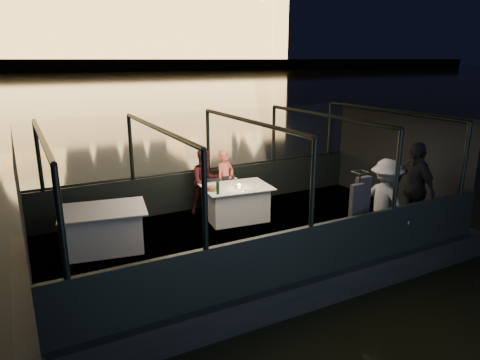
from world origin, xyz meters
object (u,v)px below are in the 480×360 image
passenger_stripe (385,200)px  wine_bottle (218,187)px  dining_table_aft (105,230)px  coat_stand (358,209)px  chair_port_left (216,196)px  chair_port_right (230,194)px  person_woman_coral (225,179)px  dining_table_central (236,203)px  passenger_dark (413,192)px  person_man_maroon (206,181)px

passenger_stripe → wine_bottle: 3.28m
dining_table_aft → coat_stand: bearing=-31.4°
chair_port_left → passenger_stripe: 3.64m
chair_port_left → chair_port_right: (0.37, 0.00, 0.00)m
chair_port_right → wine_bottle: size_ratio=2.52×
person_woman_coral → passenger_stripe: 3.63m
dining_table_central → person_woman_coral: size_ratio=1.01×
dining_table_aft → dining_table_central: bearing=4.8°
chair_port_left → wine_bottle: (-0.30, -0.77, 0.47)m
dining_table_central → chair_port_left: size_ratio=1.78×
dining_table_central → passenger_dark: passenger_dark is taller
dining_table_central → passenger_dark: (2.86, -2.26, 0.47)m
coat_stand → person_man_maroon: 3.65m
dining_table_aft → wine_bottle: wine_bottle is taller
coat_stand → person_woman_coral: 3.48m
chair_port_left → passenger_stripe: passenger_stripe is taller
chair_port_left → passenger_stripe: size_ratio=0.49×
person_man_maroon → wine_bottle: person_man_maroon is taller
coat_stand → wine_bottle: size_ratio=4.91×
chair_port_right → person_woman_coral: 0.40m
dining_table_aft → passenger_stripe: 5.29m
dining_table_central → coat_stand: bearing=-68.6°
chair_port_left → passenger_dark: bearing=-18.5°
wine_bottle → chair_port_left: bearing=69.0°
chair_port_right → passenger_dark: 3.91m
chair_port_left → passenger_dark: size_ratio=0.43×
passenger_stripe → wine_bottle: size_ratio=5.03×
dining_table_central → person_man_maroon: person_man_maroon is taller
chair_port_right → person_man_maroon: size_ratio=0.56×
chair_port_right → wine_bottle: 1.12m
wine_bottle → person_woman_coral: bearing=57.2°
dining_table_central → coat_stand: 2.87m
dining_table_aft → chair_port_left: bearing=15.1°
person_man_maroon → person_woman_coral: bearing=0.4°
chair_port_left → coat_stand: (1.33, -3.08, 0.45)m
dining_table_aft → passenger_dark: passenger_dark is taller
chair_port_left → person_woman_coral: size_ratio=0.57×
dining_table_central → wine_bottle: wine_bottle is taller
person_woman_coral → coat_stand: bearing=-95.7°
person_man_maroon → passenger_stripe: passenger_stripe is taller
passenger_dark → passenger_stripe: bearing=-70.7°
chair_port_right → person_man_maroon: person_man_maroon is taller
chair_port_left → person_man_maroon: person_man_maroon is taller
chair_port_left → wine_bottle: 0.95m
chair_port_left → passenger_dark: 4.18m
chair_port_left → chair_port_right: 0.37m
chair_port_left → passenger_stripe: bearing=-29.6°
chair_port_right → passenger_stripe: 3.43m
dining_table_central → person_woman_coral: (0.08, 0.72, 0.36)m
chair_port_left → wine_bottle: wine_bottle is taller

